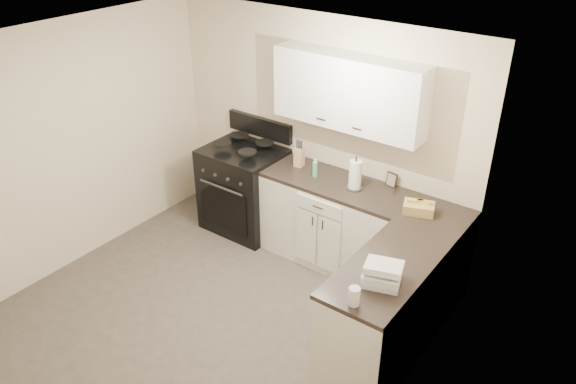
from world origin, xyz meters
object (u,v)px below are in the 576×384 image
Objects in this scene: wicker_basket at (419,208)px; paper_towel at (355,175)px; knife_block at (299,157)px; stove at (245,191)px; countertop_grill at (382,276)px.

paper_towel is at bearing 175.67° from wicker_basket.
knife_block is at bearing 173.86° from paper_towel.
knife_block is 1.43m from wicker_basket.
stove is 0.90m from knife_block.
knife_block is (0.68, 0.10, 0.58)m from stove.
countertop_grill is (1.63, -1.23, -0.05)m from knife_block.
knife_block is 0.69× the size of paper_towel.
knife_block is 0.75× the size of wicker_basket.
countertop_grill is (2.31, -1.13, 0.53)m from stove.
stove is 2.63m from countertop_grill.
stove is at bearing 179.19° from wicker_basket.
stove is 3.76× the size of countertop_grill.
paper_towel is at bearing -14.93° from knife_block.
wicker_basket is at bearing -14.04° from knife_block.
countertop_grill is at bearing -26.06° from stove.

